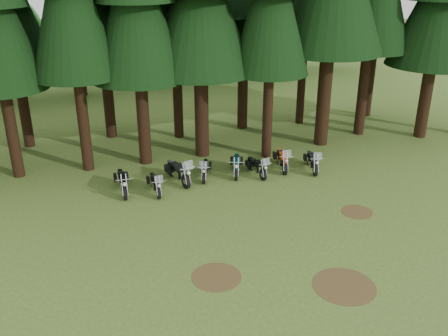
{
  "coord_description": "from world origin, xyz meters",
  "views": [
    {
      "loc": [
        -7.74,
        -16.02,
        10.59
      ],
      "look_at": [
        -0.2,
        5.0,
        1.0
      ],
      "focal_mm": 40.0,
      "sensor_mm": 36.0,
      "label": 1
    }
  ],
  "objects_px": {
    "motorcycle_7": "(312,162)",
    "motorcycle_0": "(123,183)",
    "motorcycle_2": "(178,173)",
    "motorcycle_3": "(205,170)",
    "motorcycle_6": "(282,160)",
    "motorcycle_1": "(155,184)",
    "motorcycle_5": "(257,167)",
    "motorcycle_4": "(236,165)"
  },
  "relations": [
    {
      "from": "motorcycle_3",
      "to": "motorcycle_4",
      "type": "xyz_separation_m",
      "value": [
        1.71,
        -0.05,
        0.03
      ]
    },
    {
      "from": "motorcycle_1",
      "to": "motorcycle_5",
      "type": "distance_m",
      "value": 5.41
    },
    {
      "from": "motorcycle_6",
      "to": "motorcycle_0",
      "type": "bearing_deg",
      "value": -165.51
    },
    {
      "from": "motorcycle_3",
      "to": "motorcycle_7",
      "type": "distance_m",
      "value": 5.75
    },
    {
      "from": "motorcycle_5",
      "to": "motorcycle_7",
      "type": "height_order",
      "value": "motorcycle_7"
    },
    {
      "from": "motorcycle_1",
      "to": "motorcycle_3",
      "type": "height_order",
      "value": "motorcycle_3"
    },
    {
      "from": "motorcycle_7",
      "to": "motorcycle_5",
      "type": "bearing_deg",
      "value": -170.36
    },
    {
      "from": "motorcycle_1",
      "to": "motorcycle_2",
      "type": "xyz_separation_m",
      "value": [
        1.35,
        0.79,
        0.09
      ]
    },
    {
      "from": "motorcycle_0",
      "to": "motorcycle_2",
      "type": "height_order",
      "value": "motorcycle_2"
    },
    {
      "from": "motorcycle_4",
      "to": "motorcycle_7",
      "type": "height_order",
      "value": "motorcycle_7"
    },
    {
      "from": "motorcycle_2",
      "to": "motorcycle_3",
      "type": "distance_m",
      "value": 1.41
    },
    {
      "from": "motorcycle_7",
      "to": "motorcycle_0",
      "type": "bearing_deg",
      "value": -167.34
    },
    {
      "from": "motorcycle_3",
      "to": "motorcycle_7",
      "type": "bearing_deg",
      "value": 11.61
    },
    {
      "from": "motorcycle_2",
      "to": "motorcycle_0",
      "type": "bearing_deg",
      "value": 173.21
    },
    {
      "from": "motorcycle_0",
      "to": "motorcycle_3",
      "type": "distance_m",
      "value": 4.24
    },
    {
      "from": "motorcycle_1",
      "to": "motorcycle_7",
      "type": "relative_size",
      "value": 0.94
    },
    {
      "from": "motorcycle_2",
      "to": "motorcycle_3",
      "type": "height_order",
      "value": "motorcycle_2"
    },
    {
      "from": "motorcycle_4",
      "to": "motorcycle_7",
      "type": "bearing_deg",
      "value": 8.87
    },
    {
      "from": "motorcycle_0",
      "to": "motorcycle_4",
      "type": "relative_size",
      "value": 1.11
    },
    {
      "from": "motorcycle_3",
      "to": "motorcycle_6",
      "type": "xyz_separation_m",
      "value": [
        4.24,
        -0.23,
        0.06
      ]
    },
    {
      "from": "motorcycle_5",
      "to": "motorcycle_2",
      "type": "bearing_deg",
      "value": 168.74
    },
    {
      "from": "motorcycle_5",
      "to": "motorcycle_3",
      "type": "bearing_deg",
      "value": 163.77
    },
    {
      "from": "motorcycle_1",
      "to": "motorcycle_6",
      "type": "bearing_deg",
      "value": 6.06
    },
    {
      "from": "motorcycle_1",
      "to": "motorcycle_2",
      "type": "bearing_deg",
      "value": 31.3
    },
    {
      "from": "motorcycle_2",
      "to": "motorcycle_6",
      "type": "relative_size",
      "value": 1.07
    },
    {
      "from": "motorcycle_0",
      "to": "motorcycle_3",
      "type": "height_order",
      "value": "motorcycle_3"
    },
    {
      "from": "motorcycle_0",
      "to": "motorcycle_4",
      "type": "xyz_separation_m",
      "value": [
        5.95,
        0.2,
        -0.03
      ]
    },
    {
      "from": "motorcycle_6",
      "to": "motorcycle_2",
      "type": "bearing_deg",
      "value": -167.48
    },
    {
      "from": "motorcycle_3",
      "to": "motorcycle_5",
      "type": "height_order",
      "value": "motorcycle_5"
    },
    {
      "from": "motorcycle_2",
      "to": "motorcycle_7",
      "type": "height_order",
      "value": "motorcycle_2"
    },
    {
      "from": "motorcycle_5",
      "to": "motorcycle_6",
      "type": "bearing_deg",
      "value": 8.59
    },
    {
      "from": "motorcycle_0",
      "to": "motorcycle_2",
      "type": "xyz_separation_m",
      "value": [
        2.82,
        0.2,
        0.03
      ]
    },
    {
      "from": "motorcycle_4",
      "to": "motorcycle_3",
      "type": "bearing_deg",
      "value": -160.05
    },
    {
      "from": "motorcycle_3",
      "to": "motorcycle_6",
      "type": "bearing_deg",
      "value": 18.11
    },
    {
      "from": "motorcycle_3",
      "to": "motorcycle_5",
      "type": "bearing_deg",
      "value": 8.78
    },
    {
      "from": "motorcycle_0",
      "to": "motorcycle_2",
      "type": "relative_size",
      "value": 0.95
    },
    {
      "from": "motorcycle_4",
      "to": "motorcycle_2",
      "type": "bearing_deg",
      "value": -158.29
    },
    {
      "from": "motorcycle_0",
      "to": "motorcycle_6",
      "type": "height_order",
      "value": "motorcycle_6"
    },
    {
      "from": "motorcycle_0",
      "to": "motorcycle_3",
      "type": "relative_size",
      "value": 1.17
    },
    {
      "from": "motorcycle_6",
      "to": "motorcycle_7",
      "type": "relative_size",
      "value": 1.06
    },
    {
      "from": "motorcycle_7",
      "to": "motorcycle_3",
      "type": "bearing_deg",
      "value": -172.87
    },
    {
      "from": "motorcycle_0",
      "to": "motorcycle_7",
      "type": "distance_m",
      "value": 9.93
    }
  ]
}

